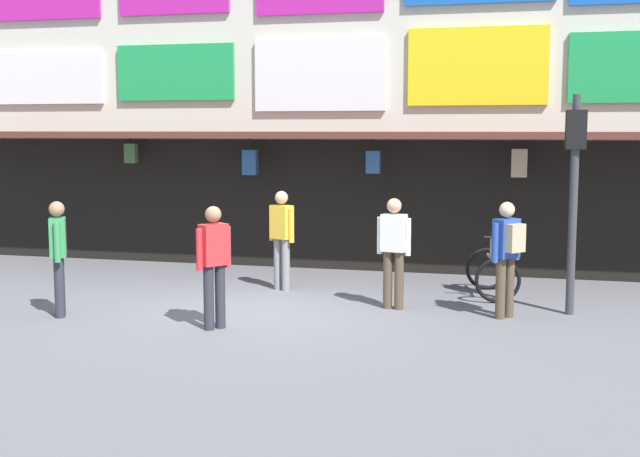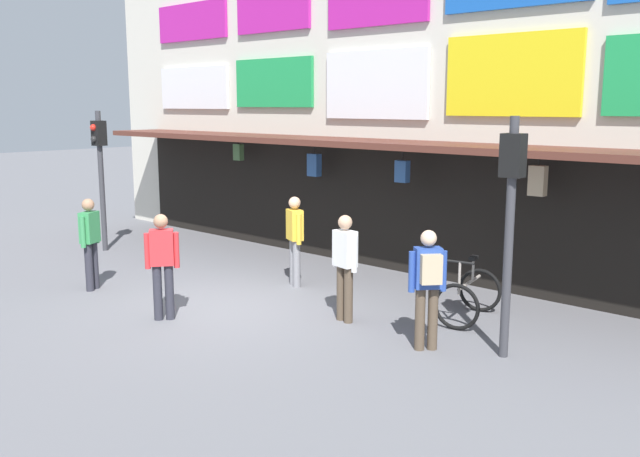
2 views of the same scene
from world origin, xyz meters
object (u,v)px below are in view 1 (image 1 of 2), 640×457
(pedestrian_in_white, at_px, (282,234))
(pedestrian_in_purple, at_px, (394,247))
(bicycle_parked, at_px, (492,272))
(pedestrian_in_yellow, at_px, (507,251))
(pedestrian_in_black, at_px, (214,260))
(pedestrian_in_green, at_px, (58,252))
(traffic_light_far, at_px, (574,169))

(pedestrian_in_white, xyz_separation_m, pedestrian_in_purple, (2.06, -0.99, 0.00))
(bicycle_parked, height_order, pedestrian_in_white, pedestrian_in_white)
(pedestrian_in_yellow, bearing_deg, pedestrian_in_white, 162.02)
(pedestrian_in_black, height_order, pedestrian_in_green, same)
(traffic_light_far, bearing_deg, pedestrian_in_yellow, -150.51)
(bicycle_parked, bearing_deg, pedestrian_in_black, -138.10)
(bicycle_parked, height_order, pedestrian_in_black, pedestrian_in_black)
(traffic_light_far, height_order, bicycle_parked, traffic_light_far)
(bicycle_parked, bearing_deg, pedestrian_in_white, -174.30)
(pedestrian_in_white, distance_m, pedestrian_in_purple, 2.29)
(pedestrian_in_yellow, distance_m, pedestrian_in_green, 6.45)
(pedestrian_in_purple, bearing_deg, pedestrian_in_yellow, -7.55)
(pedestrian_in_black, bearing_deg, bicycle_parked, 41.90)
(pedestrian_in_yellow, relative_size, pedestrian_in_green, 1.00)
(bicycle_parked, height_order, pedestrian_in_yellow, pedestrian_in_yellow)
(pedestrian_in_green, bearing_deg, pedestrian_in_purple, 20.26)
(traffic_light_far, xyz_separation_m, pedestrian_in_yellow, (-0.90, -0.51, -1.16))
(traffic_light_far, relative_size, pedestrian_in_white, 1.90)
(pedestrian_in_white, bearing_deg, bicycle_parked, 5.70)
(traffic_light_far, height_order, pedestrian_in_green, traffic_light_far)
(traffic_light_far, distance_m, pedestrian_in_black, 5.32)
(traffic_light_far, relative_size, pedestrian_in_black, 1.90)
(pedestrian_in_purple, height_order, pedestrian_in_black, same)
(traffic_light_far, xyz_separation_m, pedestrian_in_purple, (-2.57, -0.29, -1.19))
(pedestrian_in_white, xyz_separation_m, pedestrian_in_green, (-2.55, -2.69, 0.00))
(traffic_light_far, bearing_deg, pedestrian_in_green, -164.51)
(pedestrian_in_purple, xyz_separation_m, pedestrian_in_black, (-2.15, -1.85, 0.00))
(traffic_light_far, distance_m, bicycle_parked, 2.35)
(pedestrian_in_black, xyz_separation_m, pedestrian_in_green, (-2.46, 0.15, 0.00))
(bicycle_parked, xyz_separation_m, pedestrian_in_yellow, (0.27, -1.56, 0.59))
(pedestrian_in_white, xyz_separation_m, pedestrian_in_yellow, (3.73, -1.21, 0.04))
(traffic_light_far, xyz_separation_m, pedestrian_in_black, (-4.72, -2.14, -1.19))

